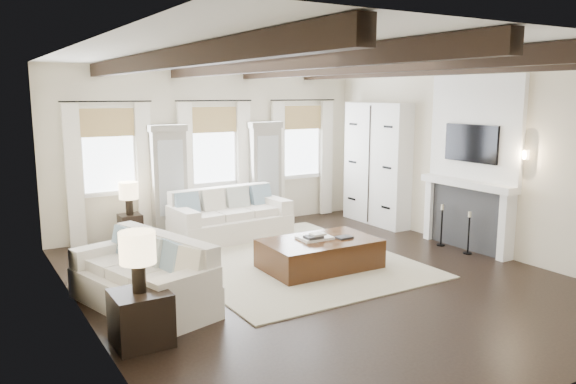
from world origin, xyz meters
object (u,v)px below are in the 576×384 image
sofa_back (229,219)px  ottoman (319,254)px  side_table_back (131,230)px  sofa_left (146,279)px  side_table_front (141,318)px

sofa_back → ottoman: sofa_back is taller
ottoman → side_table_back: size_ratio=3.09×
sofa_back → ottoman: 2.44m
ottoman → side_table_back: 3.57m
sofa_left → sofa_back: bearing=47.1°
sofa_back → sofa_left: (-2.37, -2.55, -0.01)m
ottoman → side_table_front: size_ratio=2.96×
sofa_back → side_table_back: sofa_back is taller
side_table_front → sofa_back: bearing=52.5°
ottoman → side_table_back: (-2.12, 2.87, 0.05)m
sofa_back → sofa_left: size_ratio=0.99×
sofa_left → side_table_back: size_ratio=4.03×
sofa_back → side_table_front: sofa_back is taller
sofa_left → ottoman: 2.78m
sofa_left → side_table_front: sofa_left is taller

